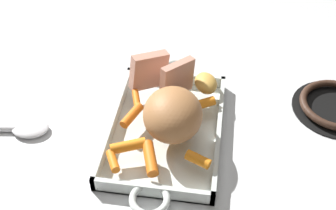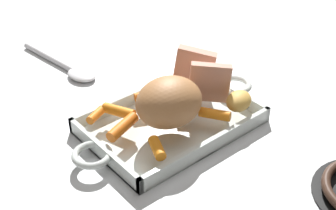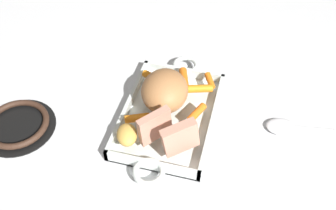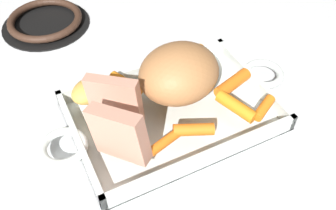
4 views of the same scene
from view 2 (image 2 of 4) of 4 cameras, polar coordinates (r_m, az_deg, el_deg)
ground_plane at (r=0.91m, az=0.37°, el=-2.60°), size 1.94×1.94×0.00m
roasting_dish at (r=0.90m, az=0.37°, el=-2.10°), size 0.43×0.22×0.03m
pork_roast at (r=0.85m, az=0.12°, el=0.39°), size 0.14×0.13×0.09m
roast_slice_outer at (r=0.96m, az=3.25°, el=4.61°), size 0.07×0.08×0.09m
roast_slice_thin at (r=0.92m, az=5.07°, el=2.76°), size 0.07×0.07×0.08m
baby_carrot_southeast at (r=0.88m, az=5.71°, el=-1.12°), size 0.04×0.06×0.02m
baby_carrot_long at (r=0.93m, az=-2.42°, el=1.22°), size 0.06×0.04×0.02m
baby_carrot_center_left at (r=0.96m, az=-0.11°, el=2.14°), size 0.06×0.03×0.02m
baby_carrot_northwest at (r=0.79m, az=-1.34°, el=-5.25°), size 0.04×0.05×0.02m
baby_carrot_northeast at (r=0.84m, az=-5.53°, el=-2.66°), size 0.07×0.04×0.02m
baby_carrot_short at (r=0.89m, az=-6.00°, el=-0.76°), size 0.04×0.07×0.02m
baby_carrot_center_right at (r=0.88m, az=-8.72°, el=-1.19°), size 0.05×0.04×0.02m
potato_near_roast at (r=0.91m, az=8.60°, el=0.50°), size 0.07×0.07×0.03m
serving_spoon at (r=1.11m, az=-11.96°, el=4.46°), size 0.07×0.26×0.02m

